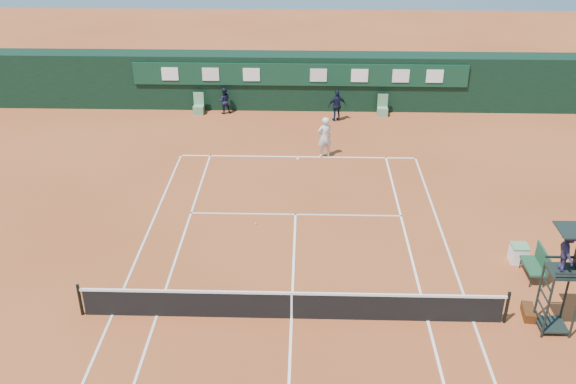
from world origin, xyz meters
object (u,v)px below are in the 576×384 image
at_px(tennis_net, 292,305).
at_px(player, 325,137).
at_px(player_bench, 537,262).
at_px(cooler, 519,253).
at_px(umpire_chair, 567,259).

bearing_deg(tennis_net, player, 84.11).
xyz_separation_m(player_bench, cooler, (-0.29, 0.97, -0.27)).
bearing_deg(umpire_chair, cooler, 89.12).
distance_m(player_bench, cooler, 1.05).
bearing_deg(player, umpire_chair, 95.66).
bearing_deg(player_bench, umpire_chair, -97.46).
bearing_deg(player_bench, cooler, 106.59).
bearing_deg(umpire_chair, player_bench, 82.54).
xyz_separation_m(tennis_net, player_bench, (8.04, 2.38, 0.09)).
height_order(player_bench, player, player).
height_order(player_bench, cooler, player_bench).
xyz_separation_m(umpire_chair, player, (-6.46, 12.21, -1.48)).
relative_size(tennis_net, player, 6.60).
xyz_separation_m(umpire_chair, player_bench, (0.34, 2.62, -1.86)).
bearing_deg(player, tennis_net, 61.89).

